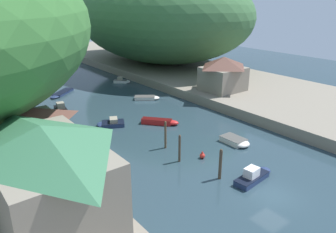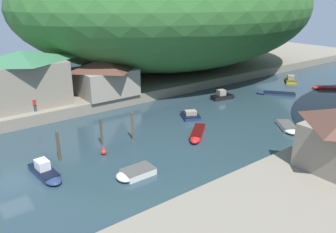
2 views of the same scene
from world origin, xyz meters
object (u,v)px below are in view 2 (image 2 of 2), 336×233
(person_on_quay, at_px, (19,105))
(person_by_boathouse, at_px, (35,104))
(boat_navy_launch, at_px, (197,134))
(boat_moored_right, at_px, (290,80))
(boat_white_cruiser, at_px, (134,173))
(boat_far_upstream, at_px, (46,172))
(channel_buoy_near, at_px, (104,152))
(boat_mid_channel, at_px, (288,128))
(boat_small_dinghy, at_px, (224,96))
(boat_open_rowboat, at_px, (190,115))
(boat_far_right_bank, at_px, (275,93))
(waterfront_building, at_px, (24,78))
(boathouse_shed, at_px, (104,75))
(boat_near_quay, at_px, (326,88))

(person_on_quay, distance_m, person_by_boathouse, 1.73)
(boat_navy_launch, height_order, boat_moored_right, boat_moored_right)
(person_on_quay, bearing_deg, boat_white_cruiser, -88.57)
(boat_far_upstream, height_order, channel_buoy_near, boat_far_upstream)
(boat_white_cruiser, xyz_separation_m, boat_mid_channel, (1.79, 20.29, -0.05))
(boat_small_dinghy, distance_m, person_by_boathouse, 27.12)
(boat_moored_right, bearing_deg, boat_small_dinghy, -129.27)
(boat_open_rowboat, relative_size, boat_moored_right, 0.93)
(boat_small_dinghy, xyz_separation_m, boat_far_upstream, (7.00, -29.48, -0.04))
(boat_navy_launch, bearing_deg, boat_far_right_bank, -115.90)
(boat_far_upstream, distance_m, channel_buoy_near, 6.06)
(boat_white_cruiser, bearing_deg, boat_far_upstream, 52.69)
(boat_white_cruiser, bearing_deg, waterfront_building, 6.86)
(channel_buoy_near, bearing_deg, boat_small_dinghy, 104.67)
(boathouse_shed, distance_m, person_by_boathouse, 10.99)
(boat_small_dinghy, height_order, boat_moored_right, boat_small_dinghy)
(boat_near_quay, relative_size, boat_navy_launch, 1.05)
(boat_open_rowboat, distance_m, boat_moored_right, 27.59)
(boat_near_quay, height_order, person_on_quay, person_on_quay)
(channel_buoy_near, bearing_deg, boat_navy_launch, 76.86)
(boathouse_shed, bearing_deg, person_by_boathouse, -78.57)
(boat_far_right_bank, relative_size, channel_buoy_near, 6.53)
(boat_far_right_bank, relative_size, boat_moored_right, 1.28)
(boat_far_right_bank, relative_size, boat_mid_channel, 1.34)
(channel_buoy_near, bearing_deg, person_by_boathouse, -168.76)
(boat_white_cruiser, distance_m, person_on_quay, 19.80)
(person_by_boathouse, bearing_deg, boat_mid_channel, -19.61)
(boat_white_cruiser, distance_m, boat_moored_right, 42.90)
(boat_navy_launch, height_order, channel_buoy_near, channel_buoy_near)
(waterfront_building, relative_size, boathouse_shed, 1.31)
(boat_open_rowboat, height_order, boat_far_upstream, boat_far_upstream)
(channel_buoy_near, bearing_deg, boat_white_cruiser, 1.71)
(boat_mid_channel, relative_size, person_by_boathouse, 2.47)
(waterfront_building, height_order, boat_far_upstream, waterfront_building)
(boat_white_cruiser, relative_size, boat_far_right_bank, 0.63)
(boat_white_cruiser, relative_size, boat_far_upstream, 0.73)
(person_by_boathouse, bearing_deg, boat_far_right_bank, 5.32)
(boat_mid_channel, bearing_deg, boat_far_upstream, 22.87)
(waterfront_building, relative_size, boat_far_upstream, 2.27)
(boat_moored_right, bearing_deg, boat_open_rowboat, -123.20)
(boat_small_dinghy, relative_size, boat_navy_launch, 0.95)
(boat_open_rowboat, xyz_separation_m, channel_buoy_near, (3.11, -13.99, 0.01))
(boat_far_right_bank, height_order, channel_buoy_near, channel_buoy_near)
(boat_far_right_bank, height_order, boat_navy_launch, boat_navy_launch)
(boat_small_dinghy, distance_m, person_on_quay, 28.84)
(boat_navy_launch, distance_m, person_by_boathouse, 20.38)
(waterfront_building, height_order, boat_open_rowboat, waterfront_building)
(boat_near_quay, distance_m, person_by_boathouse, 46.46)
(person_on_quay, bearing_deg, channel_buoy_near, -84.26)
(boat_far_upstream, distance_m, person_by_boathouse, 14.59)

